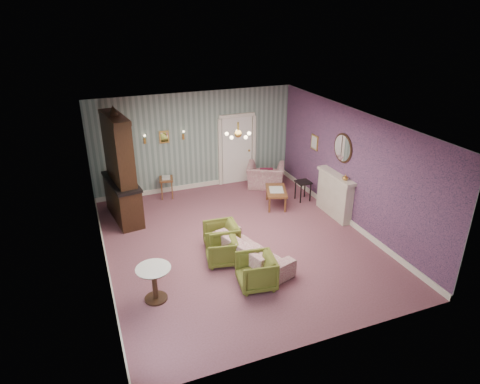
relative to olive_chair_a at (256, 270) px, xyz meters
name	(u,v)px	position (x,y,z in m)	size (l,w,h in m)	color
floor	(238,242)	(0.28, 1.70, -0.37)	(7.00, 7.00, 0.00)	#7E4958
ceiling	(238,122)	(0.28, 1.70, 2.53)	(7.00, 7.00, 0.00)	white
wall_back	(195,142)	(0.28, 5.20, 1.08)	(6.00, 6.00, 0.00)	slate
wall_front	(321,271)	(0.28, -1.80, 1.08)	(6.00, 6.00, 0.00)	slate
wall_left	(98,208)	(-2.72, 1.70, 1.08)	(7.00, 7.00, 0.00)	slate
wall_right	(352,168)	(3.28, 1.70, 1.08)	(7.00, 7.00, 0.00)	slate
wall_right_floral	(351,168)	(3.27, 1.70, 1.08)	(7.00, 7.00, 0.00)	#A1507D
door	(237,149)	(1.58, 5.16, 0.71)	(1.12, 0.12, 2.16)	white
olive_chair_a	(256,270)	(0.00, 0.00, 0.00)	(0.71, 0.67, 0.73)	brown
olive_chair_b	(221,249)	(-0.36, 1.04, -0.03)	(0.65, 0.61, 0.67)	brown
olive_chair_c	(221,236)	(-0.20, 1.52, 0.00)	(0.71, 0.66, 0.73)	brown
sofa_chintz	(250,247)	(0.22, 0.82, 0.03)	(2.01, 0.59, 0.79)	#8E3955
wingback_chair	(266,172)	(2.25, 4.48, 0.11)	(1.09, 0.71, 0.95)	#8E3955
dresser	(119,166)	(-2.04, 3.95, 1.09)	(0.60, 1.75, 2.91)	black
fireplace	(335,195)	(3.14, 2.10, 0.21)	(0.30, 1.40, 1.16)	beige
mantel_vase	(345,177)	(3.12, 1.70, 0.87)	(0.15, 0.15, 0.15)	gold
oval_mirror	(343,148)	(3.24, 2.10, 1.48)	(0.04, 0.76, 0.84)	white
framed_print	(315,142)	(3.25, 3.45, 1.23)	(0.04, 0.34, 0.42)	gold
coffee_table	(276,198)	(1.96, 3.15, -0.12)	(0.53, 0.95, 0.49)	brown
side_table_black	(303,191)	(2.83, 3.20, -0.08)	(0.39, 0.39, 0.58)	black
pedestal_table	(155,284)	(-1.95, 0.31, -0.01)	(0.66, 0.66, 0.72)	black
nesting_table	(167,187)	(-0.72, 4.85, -0.05)	(0.38, 0.48, 0.63)	brown
gilt_mirror_back	(164,137)	(-0.62, 5.16, 1.33)	(0.28, 0.06, 0.36)	gold
sconce_left	(145,139)	(-1.17, 5.14, 1.33)	(0.16, 0.12, 0.30)	gold
sconce_right	(183,135)	(-0.07, 5.14, 1.33)	(0.16, 0.12, 0.30)	gold
chandelier	(238,135)	(0.28, 1.70, 2.26)	(0.56, 0.56, 0.36)	gold
burgundy_cushion	(266,174)	(2.20, 4.33, 0.11)	(0.38, 0.10, 0.38)	maroon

